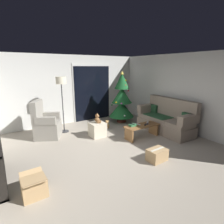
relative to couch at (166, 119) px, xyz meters
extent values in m
plane|color=#9E9384|center=(-2.32, -0.39, -0.40)|extent=(7.00, 7.00, 0.00)
cube|color=silver|center=(-2.32, 2.67, 0.85)|extent=(5.72, 0.12, 2.50)
cube|color=silver|center=(0.54, -0.39, 0.85)|extent=(0.12, 6.00, 2.50)
cube|color=silver|center=(-1.36, 2.60, 0.70)|extent=(1.60, 0.02, 2.20)
cube|color=black|center=(-1.36, 2.58, 0.65)|extent=(1.50, 0.02, 2.10)
cube|color=gray|center=(-0.07, 0.00, -0.23)|extent=(0.82, 1.92, 0.34)
cube|color=gray|center=(-0.11, -0.62, 0.01)|extent=(0.70, 0.62, 0.14)
cube|color=gray|center=(-0.09, 0.00, 0.01)|extent=(0.70, 0.62, 0.14)
cube|color=gray|center=(-0.07, 0.62, 0.01)|extent=(0.70, 0.62, 0.14)
cube|color=gray|center=(0.23, -0.01, 0.38)|extent=(0.26, 1.91, 0.60)
cube|color=gray|center=(-0.09, -0.87, 0.22)|extent=(0.77, 0.22, 0.28)
cube|color=gray|center=(-0.04, 0.87, 0.22)|extent=(0.77, 0.22, 0.28)
cube|color=#234C2D|center=(-0.10, 0.25, 0.09)|extent=(0.63, 0.92, 0.02)
cube|color=#234C2D|center=(0.07, -0.70, 0.22)|extent=(0.13, 0.32, 0.28)
cube|color=#234C2D|center=(0.11, 0.69, 0.22)|extent=(0.13, 0.32, 0.28)
cube|color=olive|center=(-1.04, -0.16, -0.02)|extent=(1.10, 0.05, 0.04)
cube|color=olive|center=(-1.04, -0.07, -0.02)|extent=(1.10, 0.05, 0.04)
cube|color=olive|center=(-1.04, 0.02, -0.02)|extent=(1.10, 0.05, 0.04)
cube|color=olive|center=(-1.04, 0.11, -0.02)|extent=(1.10, 0.05, 0.04)
cube|color=olive|center=(-1.04, 0.19, -0.02)|extent=(1.10, 0.05, 0.04)
cube|color=olive|center=(-1.53, 0.02, -0.22)|extent=(0.05, 0.36, 0.36)
cube|color=olive|center=(-0.55, 0.02, -0.22)|extent=(0.05, 0.36, 0.36)
cube|color=black|center=(-0.97, -0.05, 0.01)|extent=(0.15, 0.13, 0.02)
cube|color=silver|center=(-1.12, 0.11, 0.01)|extent=(0.08, 0.16, 0.02)
cube|color=#ADADB2|center=(-0.73, 0.11, 0.01)|extent=(0.15, 0.13, 0.02)
cube|color=#333338|center=(-0.86, -0.02, 0.01)|extent=(0.15, 0.13, 0.02)
cube|color=#337042|center=(-1.35, 0.08, 0.01)|extent=(0.19, 0.15, 0.03)
cube|color=#337042|center=(-1.34, 0.10, 0.03)|extent=(0.20, 0.16, 0.03)
cube|color=black|center=(-1.35, 0.10, 0.05)|extent=(0.14, 0.16, 0.01)
cylinder|color=#4C1E19|center=(-0.62, 1.63, -0.35)|extent=(0.36, 0.36, 0.10)
cylinder|color=brown|center=(-0.62, 1.63, -0.24)|extent=(0.08, 0.08, 0.12)
cone|color=#195628|center=(-0.62, 1.63, 0.11)|extent=(0.94, 0.94, 0.58)
cone|color=#195628|center=(-0.62, 1.63, 0.64)|extent=(0.74, 0.74, 0.58)
cone|color=#195628|center=(-0.62, 1.63, 1.17)|extent=(0.55, 0.55, 0.58)
sphere|color=#B233A5|center=(-0.83, 1.36, 0.40)|extent=(0.06, 0.06, 0.06)
sphere|color=#1E8C33|center=(-0.96, 1.80, 0.28)|extent=(0.06, 0.06, 0.06)
sphere|color=gold|center=(-0.95, 1.54, 0.42)|extent=(0.06, 0.06, 0.06)
sphere|color=gold|center=(-0.76, 1.48, 0.94)|extent=(0.06, 0.06, 0.06)
sphere|color=white|center=(-0.68, 1.81, 1.05)|extent=(0.06, 0.06, 0.06)
sphere|color=red|center=(-0.44, 1.48, 0.81)|extent=(0.06, 0.06, 0.06)
sphere|color=white|center=(-0.79, 1.21, -0.03)|extent=(0.06, 0.06, 0.06)
sphere|color=gold|center=(-0.53, 1.52, 1.20)|extent=(0.06, 0.06, 0.06)
sphere|color=red|center=(-0.60, 1.45, 1.02)|extent=(0.06, 0.06, 0.06)
sphere|color=#1E8C33|center=(-0.36, 1.40, 0.38)|extent=(0.06, 0.06, 0.06)
sphere|color=white|center=(-0.45, 1.45, 0.77)|extent=(0.06, 0.06, 0.06)
cone|color=#EAD14C|center=(-0.62, 1.63, 1.47)|extent=(0.14, 0.14, 0.12)
cube|color=gray|center=(-3.39, 1.57, -0.24)|extent=(0.92, 0.92, 0.31)
cube|color=gray|center=(-3.39, 1.57, 0.00)|extent=(0.92, 0.92, 0.18)
cube|color=gray|center=(-3.63, 1.70, 0.41)|extent=(0.47, 0.67, 0.64)
cube|color=gray|center=(-3.24, 1.80, 0.20)|extent=(0.58, 0.40, 0.22)
cube|color=gray|center=(-3.51, 1.31, 0.20)|extent=(0.58, 0.40, 0.22)
cylinder|color=#2D2D30|center=(-2.84, 1.77, -0.39)|extent=(0.28, 0.28, 0.02)
cylinder|color=#2D2D30|center=(-2.84, 1.77, 0.40)|extent=(0.03, 0.03, 1.55)
cylinder|color=beige|center=(-2.84, 1.77, 1.27)|extent=(0.32, 0.32, 0.22)
cube|color=beige|center=(-2.11, 0.84, -0.19)|extent=(0.44, 0.44, 0.43)
cylinder|color=brown|center=(-2.03, 0.84, 0.06)|extent=(0.13, 0.12, 0.06)
cylinder|color=brown|center=(-2.09, 0.76, 0.06)|extent=(0.13, 0.12, 0.06)
sphere|color=brown|center=(-2.11, 0.84, 0.13)|extent=(0.15, 0.15, 0.15)
sphere|color=brown|center=(-2.11, 0.84, 0.25)|extent=(0.11, 0.11, 0.11)
sphere|color=#A37A51|center=(-2.07, 0.81, 0.24)|extent=(0.04, 0.04, 0.04)
sphere|color=brown|center=(-2.09, 0.87, 0.29)|extent=(0.04, 0.04, 0.04)
sphere|color=brown|center=(-2.13, 0.81, 0.29)|extent=(0.04, 0.04, 0.04)
sphere|color=brown|center=(-2.05, 0.88, 0.14)|extent=(0.06, 0.06, 0.06)
sphere|color=brown|center=(-2.14, 0.77, 0.14)|extent=(0.06, 0.06, 0.06)
cylinder|color=tan|center=(-1.49, 1.25, -0.37)|extent=(0.13, 0.11, 0.06)
cylinder|color=tan|center=(-1.54, 1.34, -0.37)|extent=(0.13, 0.11, 0.06)
sphere|color=tan|center=(-1.46, 1.33, -0.30)|extent=(0.15, 0.15, 0.15)
sphere|color=tan|center=(-1.46, 1.33, -0.18)|extent=(0.11, 0.11, 0.11)
sphere|color=tan|center=(-1.51, 1.30, -0.19)|extent=(0.04, 0.04, 0.04)
sphere|color=tan|center=(-1.44, 1.30, -0.13)|extent=(0.04, 0.04, 0.04)
sphere|color=tan|center=(-1.48, 1.36, -0.13)|extent=(0.04, 0.04, 0.04)
sphere|color=tan|center=(-1.44, 1.26, -0.29)|extent=(0.06, 0.06, 0.06)
sphere|color=tan|center=(-1.52, 1.38, -0.29)|extent=(0.06, 0.06, 0.06)
cube|color=tan|center=(-4.25, -0.94, -0.24)|extent=(0.38, 0.31, 0.33)
cube|color=tan|center=(-4.25, -0.75, -0.05)|extent=(0.36, 0.10, 0.06)
cube|color=tan|center=(-4.25, -1.13, -0.05)|extent=(0.36, 0.10, 0.06)
cube|color=tan|center=(-1.69, -1.21, -0.26)|extent=(0.45, 0.32, 0.27)
cube|color=beige|center=(-1.69, -1.21, -0.12)|extent=(0.40, 0.07, 0.00)
camera|label=1|loc=(-4.57, -3.77, 1.68)|focal=28.81mm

